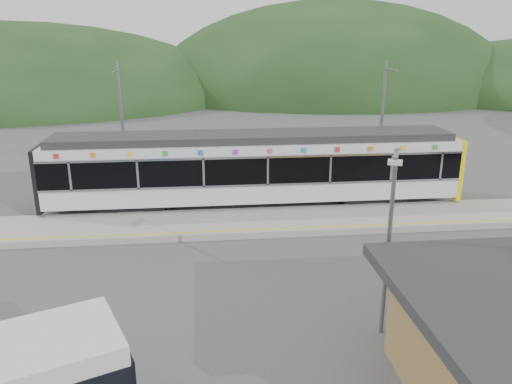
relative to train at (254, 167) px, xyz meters
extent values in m
plane|color=#4C4C4F|center=(0.33, -6.00, -2.06)|extent=(120.00, 120.00, 0.00)
ellipsoid|color=#1E3D19|center=(-27.67, 46.00, -2.06)|extent=(60.00, 45.00, 20.00)
ellipsoid|color=#1E3D19|center=(16.33, 48.00, -2.06)|extent=(52.00, 39.00, 26.00)
cube|color=#9E9E99|center=(0.33, -2.70, -1.91)|extent=(26.00, 3.20, 0.30)
cube|color=yellow|center=(0.33, -4.00, -1.76)|extent=(26.00, 0.10, 0.01)
cube|color=black|center=(-6.02, 0.00, -1.76)|extent=(3.20, 2.20, 0.56)
cube|color=black|center=(5.98, 0.00, -1.76)|extent=(3.20, 2.20, 0.56)
cube|color=silver|center=(-0.02, 0.00, -1.02)|extent=(20.00, 2.90, 0.92)
cube|color=black|center=(-0.02, 0.00, 0.16)|extent=(20.00, 2.96, 1.45)
cube|color=silver|center=(-0.02, -1.50, -0.51)|extent=(20.00, 0.05, 0.10)
cube|color=silver|center=(-0.02, -1.50, 0.84)|extent=(20.00, 0.05, 0.10)
cube|color=silver|center=(-0.02, 0.00, 1.11)|extent=(20.00, 2.90, 0.45)
cube|color=#2D2D30|center=(-0.02, 0.00, 1.52)|extent=(19.40, 2.50, 0.36)
cube|color=yellow|center=(10.10, 0.00, -0.16)|extent=(0.24, 2.92, 3.00)
cube|color=black|center=(-10.12, 0.00, -0.16)|extent=(0.20, 2.92, 3.00)
cube|color=silver|center=(-8.52, -1.50, 0.16)|extent=(0.10, 0.05, 1.35)
cube|color=silver|center=(-5.52, -1.50, 0.16)|extent=(0.10, 0.05, 1.35)
cube|color=silver|center=(-2.52, -1.50, 0.16)|extent=(0.10, 0.05, 1.35)
cube|color=silver|center=(0.48, -1.50, 0.16)|extent=(0.10, 0.05, 1.35)
cube|color=silver|center=(3.48, -1.50, 0.16)|extent=(0.10, 0.05, 1.35)
cube|color=silver|center=(6.48, -1.50, 0.16)|extent=(0.10, 0.05, 1.35)
cube|color=silver|center=(8.98, -1.50, 0.16)|extent=(0.10, 0.05, 1.35)
cube|color=red|center=(-9.02, -1.49, 1.12)|extent=(0.22, 0.04, 0.22)
cube|color=orange|center=(-7.42, -1.49, 1.12)|extent=(0.22, 0.04, 0.22)
cube|color=yellow|center=(-5.82, -1.49, 1.12)|extent=(0.22, 0.04, 0.22)
cube|color=green|center=(-4.22, -1.49, 1.12)|extent=(0.22, 0.04, 0.22)
cube|color=blue|center=(-2.62, -1.49, 1.12)|extent=(0.22, 0.04, 0.22)
cube|color=purple|center=(-1.02, -1.49, 1.12)|extent=(0.22, 0.04, 0.22)
cube|color=#E54C8C|center=(0.58, -1.49, 1.12)|extent=(0.22, 0.04, 0.22)
cube|color=#19A5A5|center=(2.18, -1.49, 1.12)|extent=(0.22, 0.04, 0.22)
cube|color=red|center=(3.78, -1.49, 1.12)|extent=(0.22, 0.04, 0.22)
cube|color=orange|center=(5.38, -1.49, 1.12)|extent=(0.22, 0.04, 0.22)
cube|color=yellow|center=(6.98, -1.49, 1.12)|extent=(0.22, 0.04, 0.22)
cube|color=green|center=(8.58, -1.49, 1.12)|extent=(0.22, 0.04, 0.22)
cylinder|color=slate|center=(-6.67, 2.60, 1.44)|extent=(0.18, 0.18, 7.00)
cube|color=slate|center=(-6.67, 1.80, 4.54)|extent=(0.08, 1.80, 0.08)
cylinder|color=slate|center=(7.33, 2.60, 1.44)|extent=(0.18, 0.18, 7.00)
cube|color=slate|center=(7.33, 1.80, 4.54)|extent=(0.08, 1.80, 0.08)
cylinder|color=slate|center=(2.55, -11.61, 0.69)|extent=(0.12, 0.12, 5.51)
cube|color=slate|center=(2.55, -12.02, 3.36)|extent=(0.47, 0.89, 0.12)
cube|color=silver|center=(2.55, -12.44, 3.28)|extent=(0.39, 0.30, 0.12)
camera|label=1|loc=(-2.44, -23.88, 6.31)|focal=35.00mm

